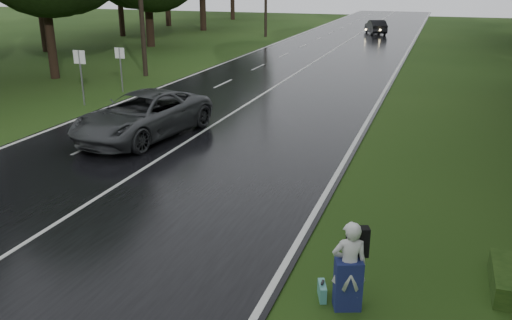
# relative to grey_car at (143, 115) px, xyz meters

# --- Properties ---
(road) EXTENTS (12.00, 140.00, 0.04)m
(road) POSITION_rel_grey_car_xyz_m (1.81, 10.51, -0.84)
(road) COLOR black
(road) RESTS_ON ground
(lane_center) EXTENTS (0.12, 140.00, 0.01)m
(lane_center) POSITION_rel_grey_car_xyz_m (1.81, 10.51, -0.82)
(lane_center) COLOR silver
(lane_center) RESTS_ON road
(grey_car) EXTENTS (3.61, 6.27, 1.65)m
(grey_car) POSITION_rel_grey_car_xyz_m (0.00, 0.00, 0.00)
(grey_car) COLOR #414446
(grey_car) RESTS_ON road
(far_car) EXTENTS (2.90, 4.62, 1.44)m
(far_car) POSITION_rel_grey_car_xyz_m (3.41, 40.88, -0.11)
(far_car) COLOR black
(far_car) RESTS_ON road
(hitchhiker) EXTENTS (0.74, 0.71, 1.73)m
(hitchhiker) POSITION_rel_grey_car_xyz_m (9.09, -8.20, -0.06)
(hitchhiker) COLOR silver
(hitchhiker) RESTS_ON ground
(suitcase) EXTENTS (0.26, 0.45, 0.31)m
(suitcase) POSITION_rel_grey_car_xyz_m (8.59, -8.07, -0.71)
(suitcase) COLOR #52A197
(suitcase) RESTS_ON ground
(utility_pole_mid) EXTENTS (1.80, 0.28, 10.64)m
(utility_pole_mid) POSITION_rel_grey_car_xyz_m (-6.69, 11.43, -0.86)
(utility_pole_mid) COLOR black
(utility_pole_mid) RESTS_ON ground
(utility_pole_far) EXTENTS (1.80, 0.28, 10.97)m
(utility_pole_far) POSITION_rel_grey_car_xyz_m (-6.69, 34.69, -0.86)
(utility_pole_far) COLOR black
(utility_pole_far) RESTS_ON ground
(road_sign_a) EXTENTS (0.61, 0.10, 2.56)m
(road_sign_a) POSITION_rel_grey_car_xyz_m (-5.39, 3.65, -0.86)
(road_sign_a) COLOR white
(road_sign_a) RESTS_ON ground
(road_sign_b) EXTENTS (0.55, 0.10, 2.29)m
(road_sign_b) POSITION_rel_grey_car_xyz_m (-5.39, 6.89, -0.86)
(road_sign_b) COLOR white
(road_sign_b) RESTS_ON ground
(tree_left_d) EXTENTS (8.78, 8.78, 13.72)m
(tree_left_d) POSITION_rel_grey_car_xyz_m (-11.35, 8.92, -0.86)
(tree_left_d) COLOR black
(tree_left_d) RESTS_ON ground
(tree_left_e) EXTENTS (7.66, 7.66, 11.97)m
(tree_left_e) POSITION_rel_grey_car_xyz_m (-13.65, 24.11, -0.86)
(tree_left_e) COLOR black
(tree_left_e) RESTS_ON ground
(tree_left_f) EXTENTS (8.90, 8.90, 13.91)m
(tree_left_f) POSITION_rel_grey_car_xyz_m (-15.41, 38.74, -0.86)
(tree_left_f) COLOR black
(tree_left_f) RESTS_ON ground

